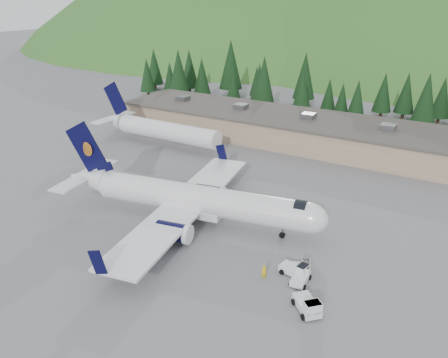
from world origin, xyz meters
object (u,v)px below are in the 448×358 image
at_px(baggage_tug_b, 297,270).
at_px(terminal_building, 284,127).
at_px(ramp_worker, 264,272).
at_px(airliner, 192,199).
at_px(baggage_tug_a, 300,266).
at_px(second_airliner, 156,129).
at_px(baggage_tug_d, 308,306).
at_px(baggage_tug_c, 301,276).

height_order(baggage_tug_b, terminal_building, terminal_building).
bearing_deg(ramp_worker, airliner, -58.51).
height_order(airliner, baggage_tug_a, airliner).
height_order(terminal_building, ramp_worker, terminal_building).
relative_size(baggage_tug_b, terminal_building, 0.05).
xyz_separation_m(airliner, second_airliner, (-23.88, 22.19, 0.12)).
bearing_deg(airliner, baggage_tug_d, -35.51).
xyz_separation_m(airliner, baggage_tug_b, (16.20, -4.25, -2.48)).
distance_m(terminal_building, baggage_tug_d, 52.78).
bearing_deg(second_airliner, baggage_tug_d, -35.90).
relative_size(baggage_tug_c, ramp_worker, 1.70).
bearing_deg(airliner, baggage_tug_b, -24.99).
distance_m(second_airliner, baggage_tug_b, 48.09).
distance_m(airliner, terminal_building, 38.40).
relative_size(second_airliner, ramp_worker, 16.23).
xyz_separation_m(second_airliner, terminal_building, (19.91, 16.00, -0.70)).
distance_m(baggage_tug_a, baggage_tug_d, 6.61).
bearing_deg(terminal_building, baggage_tug_a, -64.05).
relative_size(airliner, baggage_tug_b, 11.14).
xyz_separation_m(baggage_tug_b, baggage_tug_c, (0.78, -0.62, -0.05)).
distance_m(airliner, baggage_tug_b, 16.93).
bearing_deg(airliner, baggage_tug_c, -26.29).
bearing_deg(baggage_tug_b, baggage_tug_d, -46.97).
bearing_deg(baggage_tug_a, ramp_worker, -151.67).
bearing_deg(baggage_tug_a, terminal_building, 93.63).
relative_size(baggage_tug_a, baggage_tug_c, 0.99).
bearing_deg(second_airliner, baggage_tug_c, -33.51).
bearing_deg(second_airliner, ramp_worker, -37.58).
height_order(second_airliner, baggage_tug_b, second_airliner).
distance_m(airliner, baggage_tug_c, 17.85).
height_order(airliner, baggage_tug_c, airliner).
distance_m(baggage_tug_a, ramp_worker, 4.27).
relative_size(second_airliner, terminal_building, 0.39).
relative_size(second_airliner, baggage_tug_d, 7.86).
height_order(airliner, ramp_worker, airliner).
distance_m(baggage_tug_c, baggage_tug_d, 4.88).
xyz_separation_m(second_airliner, baggage_tug_b, (40.08, -26.44, -2.60)).
height_order(baggage_tug_b, baggage_tug_d, baggage_tug_d).
xyz_separation_m(baggage_tug_a, baggage_tug_c, (0.76, -1.56, 0.06)).
xyz_separation_m(baggage_tug_c, baggage_tug_d, (2.38, -4.25, 0.11)).
height_order(airliner, terminal_building, airliner).
relative_size(baggage_tug_a, baggage_tug_b, 0.88).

